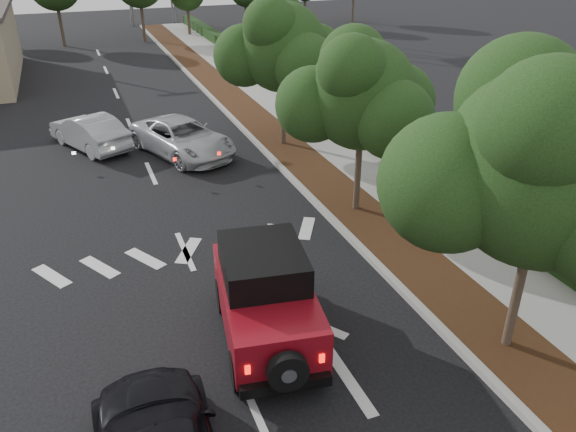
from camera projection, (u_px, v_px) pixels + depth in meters
ground at (251, 401)px, 10.72m from camera, size 120.00×120.00×0.00m
curb at (269, 155)px, 22.11m from camera, size 0.20×70.00×0.15m
planting_strip at (292, 152)px, 22.44m from camera, size 1.80×70.00×0.12m
sidewalk at (335, 146)px, 23.05m from camera, size 2.00×70.00×0.12m
hedge at (366, 134)px, 23.34m from camera, size 0.80×70.00×0.80m
transmission_tower at (155, 24)px, 52.42m from camera, size 7.00×4.00×28.00m
street_tree_near at (505, 347)px, 12.11m from camera, size 3.80×3.80×5.92m
street_tree_mid at (355, 211)px, 17.91m from camera, size 3.20×3.20×5.32m
street_tree_far at (283, 145)px, 23.29m from camera, size 3.40×3.40×5.62m
red_jeep at (264, 294)px, 12.01m from camera, size 2.38×4.31×2.13m
silver_suv_ahead at (182, 138)px, 22.07m from camera, size 3.96×5.49×1.39m
silver_sedan_oncoming at (89, 132)px, 22.72m from camera, size 3.13×4.46×1.39m
terracotta_planter at (437, 221)px, 15.72m from camera, size 0.63×0.63×1.10m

